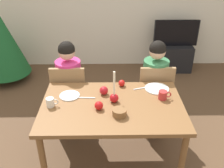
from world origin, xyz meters
TOP-DOWN VIEW (x-y plane):
  - ground_plane at (0.00, 0.00)m, footprint 7.68×7.68m
  - dining_table at (0.00, 0.00)m, footprint 1.40×0.90m
  - chair_left at (-0.51, 0.61)m, footprint 0.40×0.40m
  - chair_right at (0.53, 0.61)m, footprint 0.40×0.40m
  - person_left_child at (-0.51, 0.64)m, footprint 0.30×0.30m
  - person_right_child at (0.53, 0.64)m, footprint 0.30×0.30m
  - tv_stand at (1.17, 2.30)m, footprint 0.64×0.40m
  - tv at (1.17, 2.30)m, footprint 0.79×0.05m
  - christmas_tree at (-1.79, 1.94)m, footprint 0.81×0.81m
  - candle_centerpiece at (0.02, 0.05)m, footprint 0.09×0.09m
  - plate_left at (-0.44, 0.17)m, footprint 0.21×0.21m
  - plate_right at (0.49, 0.29)m, footprint 0.26×0.26m
  - mug_left at (-0.60, -0.01)m, footprint 0.12×0.08m
  - mug_right at (0.51, 0.10)m, footprint 0.13×0.09m
  - fork_left at (-0.26, 0.12)m, footprint 0.18×0.03m
  - fork_right at (0.32, 0.31)m, footprint 0.18×0.07m
  - bowl_walnuts at (0.06, -0.18)m, footprint 0.13×0.13m
  - apple_near_candle at (0.11, 0.37)m, footprint 0.07×0.07m
  - apple_by_left_plate at (-0.13, -0.07)m, footprint 0.08×0.08m
  - apple_by_right_mug at (-0.09, 0.20)m, footprint 0.09×0.09m

SIDE VIEW (x-z plane):
  - ground_plane at x=0.00m, z-range 0.00..0.00m
  - tv_stand at x=1.17m, z-range 0.00..0.48m
  - chair_left at x=-0.51m, z-range 0.06..0.96m
  - chair_right at x=0.53m, z-range 0.06..0.96m
  - person_left_child at x=-0.51m, z-range -0.02..1.16m
  - person_right_child at x=0.53m, z-range -0.02..1.16m
  - dining_table at x=0.00m, z-range 0.29..1.04m
  - tv at x=1.17m, z-range 0.48..0.94m
  - christmas_tree at x=-1.79m, z-range 0.03..1.42m
  - fork_left at x=-0.26m, z-range 0.75..0.76m
  - fork_right at x=0.32m, z-range 0.75..0.76m
  - plate_left at x=-0.44m, z-range 0.75..0.76m
  - plate_right at x=0.49m, z-range 0.75..0.76m
  - bowl_walnuts at x=0.06m, z-range 0.75..0.82m
  - apple_near_candle at x=0.11m, z-range 0.75..0.82m
  - apple_by_left_plate at x=-0.13m, z-range 0.75..0.83m
  - mug_left at x=-0.60m, z-range 0.75..0.84m
  - apple_by_right_mug at x=-0.09m, z-range 0.75..0.84m
  - mug_right at x=0.51m, z-range 0.75..0.84m
  - candle_centerpiece at x=0.02m, z-range 0.65..0.99m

